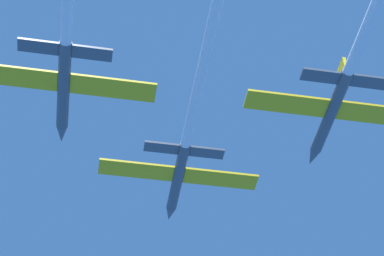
% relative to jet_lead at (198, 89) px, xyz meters
% --- Properties ---
extents(jet_lead, '(21.01, 60.03, 3.48)m').
position_rel_jet_lead_xyz_m(jet_lead, '(0.00, 0.00, 0.00)').
color(jet_lead, '#4C5660').
extents(jet_right_wing, '(21.01, 54.46, 3.48)m').
position_rel_jet_lead_xyz_m(jet_right_wing, '(16.08, -13.07, -0.84)').
color(jet_right_wing, '#4C5660').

